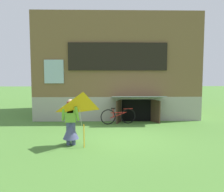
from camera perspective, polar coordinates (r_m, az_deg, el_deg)
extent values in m
plane|color=#4C7F33|center=(9.39, 2.15, -9.25)|extent=(60.00, 60.00, 0.00)
cube|color=#9E998E|center=(14.63, 0.79, -1.50)|extent=(8.10, 4.90, 1.17)
cube|color=brown|center=(14.53, 0.81, 8.70)|extent=(8.10, 4.90, 4.02)
cube|color=black|center=(12.04, 1.29, 8.78)|extent=(4.61, 0.08, 1.29)
cube|color=#9EB7C6|center=(12.06, 1.29, 8.77)|extent=(4.45, 0.04, 1.17)
cube|color=#9EB7C6|center=(12.26, -12.81, 5.34)|extent=(0.90, 0.06, 1.10)
cube|color=black|center=(12.28, 5.46, -3.20)|extent=(1.40, 0.03, 1.05)
cube|color=#3D2B1E|center=(11.92, 1.56, -3.44)|extent=(0.30, 0.68, 1.05)
cube|color=#3D2B1E|center=(12.13, 9.62, -3.36)|extent=(0.36, 0.65, 1.05)
cube|color=gray|center=(11.66, 5.81, -0.25)|extent=(2.40, 1.09, 0.18)
cylinder|color=#474C75|center=(8.53, -9.69, -8.23)|extent=(0.14, 0.14, 0.76)
cylinder|color=#474C75|center=(8.51, -8.61, -8.25)|extent=(0.14, 0.14, 0.76)
cone|color=#474C75|center=(8.49, -9.16, -7.50)|extent=(0.52, 0.52, 0.57)
cube|color=#72AD38|center=(8.39, -9.22, -3.93)|extent=(0.34, 0.20, 0.54)
cylinder|color=#72AD38|center=(8.32, -10.82, -3.85)|extent=(0.16, 0.31, 0.50)
cylinder|color=#72AD38|center=(8.26, -7.80, -3.87)|extent=(0.16, 0.31, 0.50)
cube|color=maroon|center=(8.29, -9.30, -2.51)|extent=(0.20, 0.08, 0.36)
sphere|color=#D8AD8E|center=(8.33, -9.26, -1.41)|extent=(0.21, 0.21, 0.21)
pyramid|color=orange|center=(7.74, -6.41, -2.52)|extent=(1.23, 1.03, 0.73)
cylinder|color=beige|center=(8.12, -6.99, -4.92)|extent=(0.01, 0.63, 0.65)
cylinder|color=orange|center=(8.18, -6.27, -8.87)|extent=(0.03, 0.03, 0.74)
torus|color=black|center=(11.74, 3.63, -4.48)|extent=(0.69, 0.18, 0.69)
torus|color=black|center=(11.52, -0.87, -4.68)|extent=(0.69, 0.18, 0.69)
cylinder|color=red|center=(11.59, 1.40, -3.72)|extent=(0.70, 0.17, 0.04)
cylinder|color=red|center=(11.61, 1.40, -4.27)|extent=(0.76, 0.19, 0.28)
cylinder|color=red|center=(11.54, 0.27, -3.76)|extent=(0.04, 0.04, 0.39)
cube|color=black|center=(11.50, 0.27, -2.81)|extent=(0.20, 0.08, 0.05)
cylinder|color=red|center=(11.69, 3.64, -2.85)|extent=(0.44, 0.11, 0.03)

